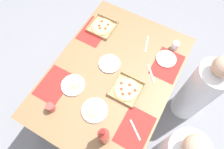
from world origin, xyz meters
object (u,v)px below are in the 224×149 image
Objects in this scene: diner_left_seat at (198,92)px; plate_far_right at (73,85)px; pizza_box_corner_left at (127,89)px; soda_bottle at (104,136)px; cup_dark at (51,107)px; cup_spare at (175,46)px; plate_middle at (166,59)px; plate_near_right at (94,110)px; plate_near_left at (109,64)px; pizza_box_center at (102,27)px.

plate_far_right is at bearing -59.63° from diner_left_seat.
pizza_box_corner_left is 0.50m from soda_bottle.
cup_dark is (0.49, -0.50, 0.03)m from pizza_box_corner_left.
plate_middle is at bearing -7.93° from cup_spare.
soda_bottle is at bearing 50.13° from plate_near_right.
soda_bottle is at bearing 90.55° from cup_dark.
plate_far_right is 0.96m from plate_middle.
pizza_box_corner_left is 0.36m from plate_near_right.
plate_far_right is at bearing -43.19° from plate_middle.
plate_near_left is 0.70m from cup_spare.
plate_near_left is (-0.16, -0.28, -0.00)m from pizza_box_corner_left.
pizza_box_corner_left is 1.33× the size of plate_middle.
plate_middle is 0.51m from diner_left_seat.
plate_far_right is 2.55× the size of cup_spare.
soda_bottle is 1.16m from diner_left_seat.
plate_middle is 1.00m from soda_bottle.
plate_near_right is (0.85, 0.42, -0.00)m from pizza_box_center.
soda_bottle is 0.28× the size of diner_left_seat.
plate_middle is at bearing 124.80° from plate_near_left.
pizza_box_corner_left is 0.53m from plate_middle.
plate_far_right is (0.21, -0.46, -0.00)m from pizza_box_corner_left.
plate_near_right is 1.16× the size of plate_middle.
plate_far_right is 0.59m from soda_bottle.
plate_near_right is 1.13m from diner_left_seat.
cup_spare is at bearing 161.76° from pizza_box_corner_left.
plate_near_right is 0.89m from plate_middle.
plate_far_right is 1.05× the size of plate_near_left.
plate_near_left is at bearing 39.24° from pizza_box_center.
plate_near_left is at bearing -73.33° from diner_left_seat.
soda_bottle is 3.62× the size of cup_spare.
cup_dark reaches higher than plate_near_left.
plate_near_left is 0.67× the size of soda_bottle.
diner_left_seat is at bearing 85.80° from pizza_box_center.
plate_middle is 0.17× the size of diner_left_seat.
plate_far_right is 1.10m from cup_spare.
plate_far_right is 0.19× the size of diner_left_seat.
pizza_box_center is 0.94m from plate_near_right.
plate_near_left is at bearing 153.66° from plate_far_right.
plate_far_right is 0.41m from plate_near_left.
plate_near_right is at bearing -23.49° from plate_middle.
cup_spare is 0.55m from diner_left_seat.
pizza_box_corner_left reaches higher than plate_near_left.
diner_left_seat reaches higher than pizza_box_center.
cup_dark is (0.17, -0.34, 0.03)m from plate_near_right.
cup_dark reaches higher than plate_far_right.
cup_dark is at bearing -31.97° from cup_spare.
cup_spare is (-0.98, 0.38, 0.04)m from plate_near_right.
pizza_box_center is 1.16× the size of plate_far_right.
pizza_box_corner_left is 0.70m from cup_spare.
pizza_box_center is 0.74m from plate_far_right.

